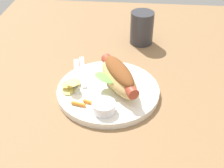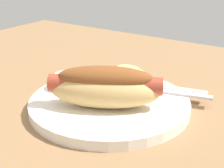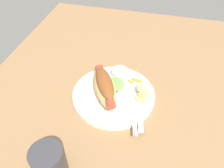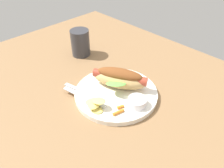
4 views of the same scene
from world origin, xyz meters
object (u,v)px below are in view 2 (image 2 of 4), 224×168
(fork, at_px, (166,91))
(carrot_garnish, at_px, (96,78))
(sauce_ramekin, at_px, (69,81))
(chips_pile, at_px, (134,74))
(hot_dog, at_px, (107,87))
(plate, at_px, (109,104))
(knife, at_px, (160,87))

(fork, bearing_deg, carrot_garnish, 174.57)
(sauce_ramekin, bearing_deg, fork, 26.42)
(sauce_ramekin, xyz_separation_m, chips_pile, (0.08, 0.09, 0.00))
(hot_dog, bearing_deg, carrot_garnish, 106.91)
(plate, xyz_separation_m, hot_dog, (0.01, -0.03, 0.04))
(sauce_ramekin, xyz_separation_m, knife, (0.13, 0.09, -0.01))
(sauce_ramekin, distance_m, carrot_garnish, 0.06)
(hot_dog, bearing_deg, fork, 35.35)
(hot_dog, height_order, chips_pile, hot_dog)
(sauce_ramekin, height_order, fork, sauce_ramekin)
(fork, relative_size, knife, 0.92)
(fork, bearing_deg, sauce_ramekin, -167.12)
(plate, xyz_separation_m, fork, (0.06, 0.07, 0.01))
(carrot_garnish, bearing_deg, hot_dog, -45.07)
(knife, xyz_separation_m, chips_pile, (-0.06, 0.00, 0.01))
(sauce_ramekin, xyz_separation_m, fork, (0.15, 0.07, -0.01))
(hot_dog, height_order, carrot_garnish, hot_dog)
(plate, distance_m, fork, 0.10)
(plate, distance_m, knife, 0.10)
(knife, height_order, chips_pile, chips_pile)
(chips_pile, bearing_deg, sauce_ramekin, -129.71)
(sauce_ramekin, relative_size, fork, 0.37)
(sauce_ramekin, bearing_deg, chips_pile, 50.29)
(fork, bearing_deg, chips_pile, 152.33)
(sauce_ramekin, bearing_deg, hot_dog, -14.73)
(carrot_garnish, bearing_deg, sauce_ramekin, -107.80)
(hot_dog, height_order, fork, hot_dog)
(plate, relative_size, carrot_garnish, 5.41)
(plate, distance_m, chips_pile, 0.10)
(plate, relative_size, sauce_ramekin, 4.80)
(fork, height_order, knife, same)
(hot_dog, bearing_deg, chips_pile, 72.64)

